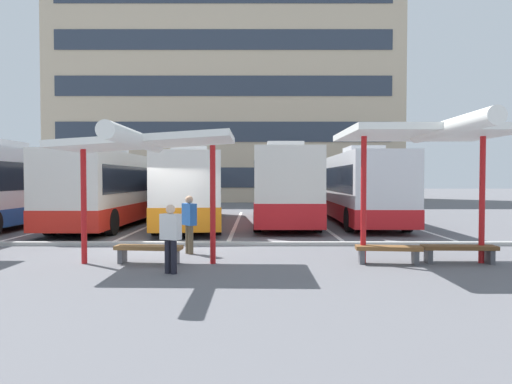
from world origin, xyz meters
The scene contains 20 objects.
ground_plane centered at (0.00, 0.00, 0.00)m, with size 160.00×160.00×0.00m, color slate.
terminal_building centered at (0.03, 31.34, 10.09)m, with size 32.16×11.31×22.89m.
coach_bus_0 centered at (-7.85, 6.10, 1.72)m, with size 2.67×10.81×3.68m.
coach_bus_1 centered at (-3.64, 6.68, 1.64)m, with size 2.74×11.04×3.54m.
coach_bus_2 centered at (-0.18, 7.16, 1.59)m, with size 3.70×11.90×3.48m.
coach_bus_3 centered at (4.14, 7.33, 1.70)m, with size 2.76×10.32×3.70m.
coach_bus_4 centered at (7.77, 8.08, 1.65)m, with size 2.73×11.78×3.57m.
lane_stripe_1 centered at (-5.80, 7.26, 0.00)m, with size 0.16×14.00×0.01m, color white.
lane_stripe_2 centered at (-1.93, 7.26, 0.00)m, with size 0.16×14.00×0.01m, color white.
lane_stripe_3 centered at (1.93, 7.26, 0.00)m, with size 0.16×14.00×0.01m, color white.
lane_stripe_4 centered at (5.80, 7.26, 0.00)m, with size 0.16×14.00×0.01m, color white.
lane_stripe_5 centered at (9.67, 7.26, 0.00)m, with size 0.16×14.00×0.01m, color white.
waiting_shelter_1 centered at (0.17, -3.00, 2.95)m, with size 4.22×4.38×3.24m.
bench_2 centered at (0.17, -2.73, 0.34)m, with size 1.71×0.60×0.45m.
waiting_shelter_2 centered at (7.05, -2.94, 3.18)m, with size 3.98×5.05×3.41m.
bench_3 centered at (6.15, -2.81, 0.33)m, with size 1.64×0.59×0.45m.
bench_4 centered at (7.95, -2.72, 0.34)m, with size 1.83×0.48×0.45m.
platform_kerb centered at (0.00, 0.25, 0.06)m, with size 44.00×0.24×0.12m, color #ADADA8.
waiting_passenger_1 centered at (0.95, -3.94, 0.88)m, with size 0.50×0.37×1.55m.
waiting_passenger_3 centered at (0.98, -1.30, 0.95)m, with size 0.47×0.51×1.64m.
Camera 1 is at (2.86, -13.94, 2.13)m, focal length 31.58 mm.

